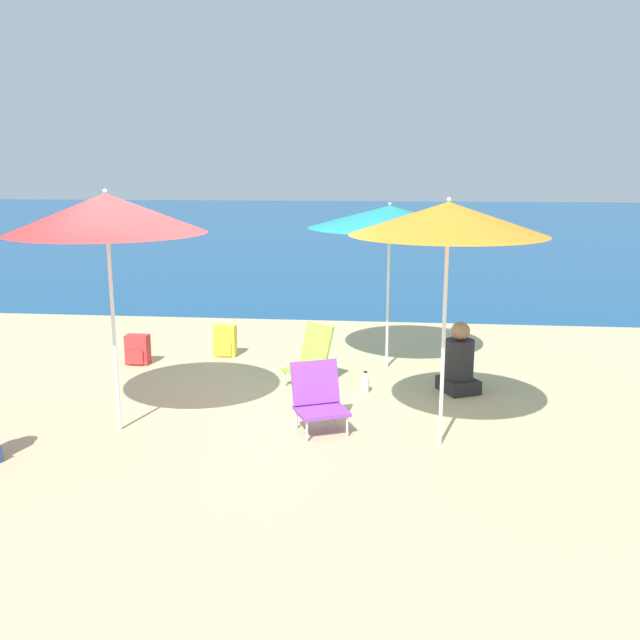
{
  "coord_description": "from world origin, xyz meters",
  "views": [
    {
      "loc": [
        1.81,
        -6.93,
        2.63
      ],
      "look_at": [
        1.03,
        0.46,
        1.0
      ],
      "focal_mm": 40.0,
      "sensor_mm": 36.0,
      "label": 1
    }
  ],
  "objects": [
    {
      "name": "seagull",
      "position": [
        2.8,
        3.83,
        0.14
      ],
      "size": [
        0.27,
        0.11,
        0.23
      ],
      "color": "gold",
      "rests_on": "ground"
    },
    {
      "name": "ground_plane",
      "position": [
        0.0,
        0.0,
        0.0
      ],
      "size": [
        60.0,
        60.0,
        0.0
      ],
      "primitive_type": "plane",
      "color": "#C6B284"
    },
    {
      "name": "beach_umbrella_orange",
      "position": [
        2.27,
        -0.44,
        2.15
      ],
      "size": [
        1.79,
        1.79,
        2.34
      ],
      "color": "white",
      "rests_on": "ground"
    },
    {
      "name": "water_bottle",
      "position": [
        1.49,
        1.08,
        0.1
      ],
      "size": [
        0.09,
        0.09,
        0.26
      ],
      "color": "silver",
      "rests_on": "ground"
    },
    {
      "name": "person_seated_far",
      "position": [
        2.59,
        1.24,
        0.34
      ],
      "size": [
        0.53,
        0.56,
        0.84
      ],
      "rotation": [
        0.0,
        0.0,
        0.47
      ],
      "color": "#262628",
      "rests_on": "ground"
    },
    {
      "name": "backpack_yellow",
      "position": [
        -0.53,
        2.51,
        0.21
      ],
      "size": [
        0.3,
        0.22,
        0.43
      ],
      "color": "yellow",
      "rests_on": "ground"
    },
    {
      "name": "beach_chair_purple",
      "position": [
        1.07,
        -0.15,
        0.34
      ],
      "size": [
        0.65,
        0.66,
        0.68
      ],
      "rotation": [
        0.0,
        0.0,
        0.42
      ],
      "color": "silver",
      "rests_on": "ground"
    },
    {
      "name": "backpack_red",
      "position": [
        -1.59,
        1.98,
        0.2
      ],
      "size": [
        0.3,
        0.22,
        0.4
      ],
      "color": "red",
      "rests_on": "ground"
    },
    {
      "name": "beach_chair_lime",
      "position": [
        0.82,
        1.35,
        0.35
      ],
      "size": [
        0.63,
        0.66,
        0.72
      ],
      "rotation": [
        0.0,
        0.0,
        -0.61
      ],
      "color": "silver",
      "rests_on": "ground"
    },
    {
      "name": "beach_umbrella_red",
      "position": [
        -0.93,
        -0.37,
        2.17
      ],
      "size": [
        1.9,
        1.9,
        2.4
      ],
      "color": "white",
      "rests_on": "ground"
    },
    {
      "name": "beach_umbrella_teal",
      "position": [
        1.73,
        2.2,
        1.98
      ],
      "size": [
        2.09,
        2.09,
        2.16
      ],
      "color": "white",
      "rests_on": "ground"
    },
    {
      "name": "sea_water",
      "position": [
        0.0,
        24.96,
        0.0
      ],
      "size": [
        60.0,
        40.0,
        0.01
      ],
      "color": "navy",
      "rests_on": "ground"
    }
  ]
}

